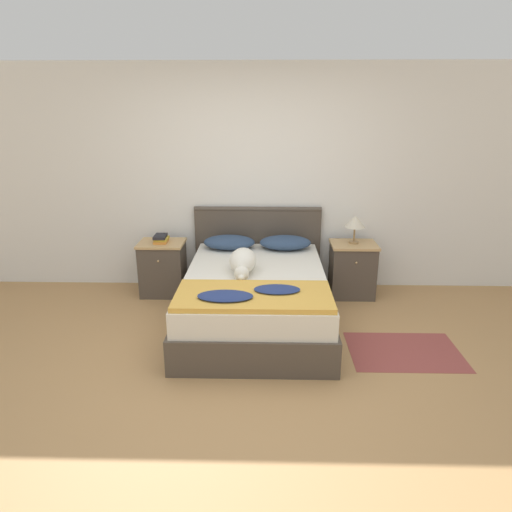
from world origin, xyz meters
TOP-DOWN VIEW (x-y plane):
  - ground_plane at (0.00, 0.00)m, footprint 16.00×16.00m
  - wall_back at (0.00, 2.13)m, footprint 9.00×0.06m
  - bed at (0.08, 1.03)m, footprint 1.40×2.01m
  - headboard at (0.08, 2.06)m, footprint 1.48×0.06m
  - nightstand_left at (-1.01, 1.78)m, footprint 0.51×0.42m
  - nightstand_right at (1.16, 1.78)m, footprint 0.51×0.42m
  - pillow_left at (-0.24, 1.80)m, footprint 0.58×0.36m
  - pillow_right at (0.40, 1.80)m, footprint 0.58×0.36m
  - quilt at (0.07, 0.39)m, footprint 1.31×0.63m
  - dog at (-0.04, 1.03)m, footprint 0.26×0.65m
  - book_stack at (-1.01, 1.78)m, footprint 0.15×0.22m
  - table_lamp at (1.16, 1.80)m, footprint 0.23×0.23m
  - rug at (1.42, 0.49)m, footprint 0.98×0.70m

SIDE VIEW (x-z plane):
  - ground_plane at x=0.00m, z-range 0.00..0.00m
  - rug at x=1.42m, z-range 0.00..0.00m
  - bed at x=0.08m, z-range 0.00..0.54m
  - nightstand_left at x=-1.01m, z-range 0.00..0.62m
  - nightstand_right at x=1.16m, z-range 0.00..0.62m
  - headboard at x=0.08m, z-range 0.02..1.00m
  - quilt at x=0.07m, z-range 0.53..0.61m
  - pillow_left at x=-0.24m, z-range 0.54..0.69m
  - pillow_right at x=0.40m, z-range 0.54..0.69m
  - dog at x=-0.04m, z-range 0.54..0.76m
  - book_stack at x=-1.01m, z-range 0.62..0.70m
  - table_lamp at x=1.16m, z-range 0.70..1.02m
  - wall_back at x=0.00m, z-range 0.00..2.55m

